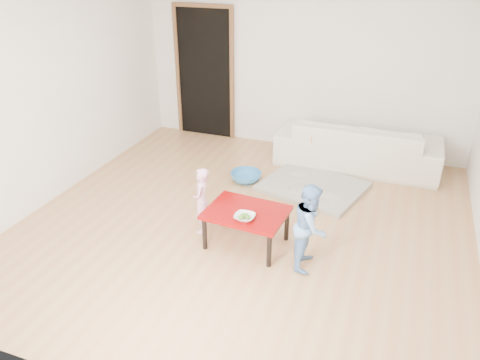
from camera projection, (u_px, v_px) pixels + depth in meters
The scene contains 13 objects.
floor at pixel (246, 222), 5.46m from camera, with size 5.00×5.00×0.01m, color #B9814F.
back_wall at pixel (303, 65), 6.97m from camera, with size 5.00×0.02×2.60m, color white.
left_wall at pixel (52, 93), 5.65m from camera, with size 0.02×5.00×2.60m, color white.
doorway at pixel (205, 74), 7.57m from camera, with size 1.02×0.08×2.11m, color brown, non-canonical shape.
sofa at pixel (358, 144), 6.72m from camera, with size 2.28×0.89×0.67m, color silver.
cushion at pixel (325, 135), 6.62m from camera, with size 0.42×0.38×0.11m, color orange.
red_table at pixel (246, 228), 4.98m from camera, with size 0.83×0.62×0.41m, color maroon, non-canonical shape.
bowl at pixel (245, 217), 4.72m from camera, with size 0.21×0.21×0.05m, color white.
broccoli at pixel (245, 217), 4.72m from camera, with size 0.12×0.12×0.06m, color #2D5919, non-canonical shape.
child_pink at pixel (201, 201), 5.14m from camera, with size 0.28×0.18×0.77m, color pink.
child_blue at pixel (311, 226), 4.55m from camera, with size 0.44×0.34×0.90m, color #68ADF2.
basin at pixel (246, 177), 6.38m from camera, with size 0.42×0.42×0.13m, color #3381C1.
blanket at pixel (313, 186), 6.21m from camera, with size 1.25×1.04×0.06m, color #A39D90, non-canonical shape.
Camera 1 is at (1.55, -4.38, 2.90)m, focal length 35.00 mm.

